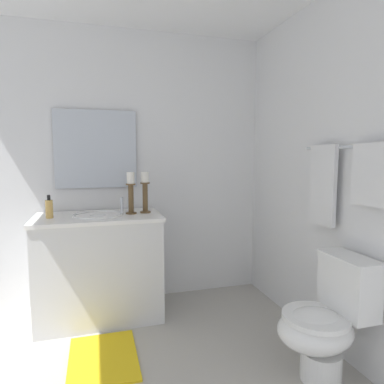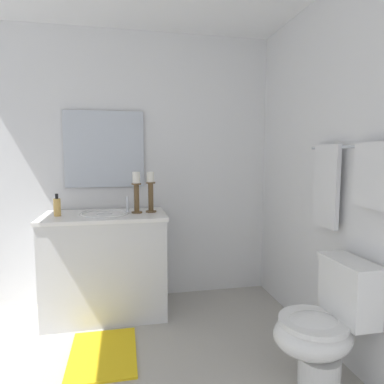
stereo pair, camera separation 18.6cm
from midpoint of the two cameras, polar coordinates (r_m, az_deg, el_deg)
name	(u,v)px [view 2 (the right image)]	position (r m, az deg, el deg)	size (l,w,h in m)	color
wall_back	(358,175)	(2.31, 28.37, 2.49)	(2.77, 0.04, 2.45)	white
wall_left	(123,168)	(3.16, -9.94, 3.94)	(0.04, 2.79, 2.45)	white
vanity_cabinet	(106,264)	(2.98, -12.62, -11.82)	(0.58, 1.01, 0.86)	silver
sink_basin	(104,219)	(2.88, -12.78, -4.40)	(0.40, 0.40, 0.24)	white
mirror	(104,149)	(3.11, -12.95, 7.03)	(0.02, 0.70, 0.68)	silver
candle_holder_tall	(150,191)	(2.89, -5.21, 0.22)	(0.09, 0.09, 0.35)	brown
candle_holder_short	(136,191)	(2.86, -7.58, 0.17)	(0.09, 0.09, 0.35)	brown
soap_bottle	(57,207)	(2.88, -20.15, -2.37)	(0.06, 0.06, 0.18)	#E5B259
toilet	(323,326)	(2.25, 23.64, -20.09)	(0.39, 0.54, 0.75)	white
towel_bar	(351,147)	(2.27, 27.45, 6.81)	(0.02, 0.02, 0.84)	silver
towel_near_vanity	(326,186)	(2.44, 23.71, 0.92)	(0.25, 0.03, 0.55)	white
towel_center	(373,175)	(2.10, 30.46, 2.41)	(0.28, 0.03, 0.36)	white
bath_mat	(103,354)	(2.58, -12.65, -25.14)	(0.60, 0.44, 0.02)	yellow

